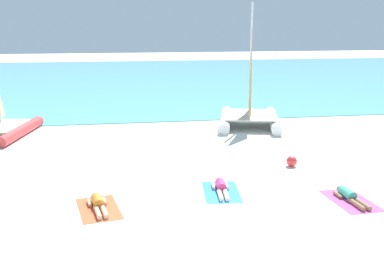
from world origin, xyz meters
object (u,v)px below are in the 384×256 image
at_px(sunbather_middle, 221,187).
at_px(towel_right, 351,201).
at_px(towel_left, 99,209).
at_px(sunbather_right, 350,196).
at_px(towel_middle, 221,192).
at_px(sunbather_left, 98,204).
at_px(beach_ball, 292,161).
at_px(sailboat_white, 250,108).

height_order(sunbather_middle, towel_right, sunbather_middle).
relative_size(towel_left, sunbather_middle, 1.21).
relative_size(towel_left, sunbather_right, 1.21).
bearing_deg(towel_middle, towel_left, -169.03).
distance_m(sunbather_left, towel_middle, 3.84).
bearing_deg(sunbather_middle, sunbather_left, -162.91).
relative_size(towel_left, towel_right, 1.00).
xyz_separation_m(sunbather_left, towel_middle, (3.78, 0.66, -0.13)).
height_order(towel_left, towel_right, same).
xyz_separation_m(sunbather_right, beach_ball, (-0.50, 3.42, 0.07)).
bearing_deg(sunbather_right, towel_right, -90.00).
xyz_separation_m(towel_left, sunbather_right, (7.42, -0.53, 0.13)).
height_order(towel_left, sunbather_right, sunbather_right).
bearing_deg(sailboat_white, towel_middle, -96.54).
bearing_deg(sailboat_white, towel_right, -74.55).
xyz_separation_m(towel_left, sunbather_left, (-0.01, 0.07, 0.13)).
distance_m(sunbather_middle, sunbather_right, 3.88).
xyz_separation_m(sailboat_white, sunbather_left, (-7.31, -9.72, -0.79)).
bearing_deg(sailboat_white, sunbather_right, -74.57).
relative_size(towel_left, towel_middle, 1.00).
bearing_deg(beach_ball, towel_right, -81.74).
distance_m(towel_middle, sunbather_middle, 0.14).
bearing_deg(towel_middle, sailboat_white, 68.68).
bearing_deg(towel_middle, towel_right, -20.01).
xyz_separation_m(sunbather_middle, towel_right, (3.65, -1.40, -0.13)).
height_order(sailboat_white, beach_ball, sailboat_white).
bearing_deg(towel_left, sunbather_right, -4.12).
bearing_deg(sunbather_middle, sunbather_right, -13.90).
xyz_separation_m(towel_left, towel_right, (7.42, -0.60, 0.00)).
height_order(sunbather_left, towel_middle, sunbather_left).
distance_m(sailboat_white, towel_right, 10.43).
bearing_deg(sunbather_right, sailboat_white, 87.35).
relative_size(towel_middle, sunbather_right, 1.21).
height_order(sailboat_white, sunbather_left, sailboat_white).
distance_m(sailboat_white, sunbather_right, 10.35).
bearing_deg(sunbather_right, towel_middle, 157.59).
bearing_deg(towel_right, sailboat_white, 90.67).
relative_size(sunbather_left, beach_ball, 3.93).
distance_m(sunbather_left, beach_ball, 7.48).
relative_size(sailboat_white, beach_ball, 15.59).
relative_size(towel_middle, beach_ball, 4.77).
bearing_deg(towel_right, towel_middle, 159.99).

